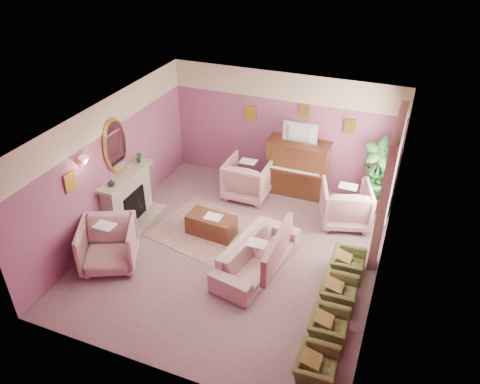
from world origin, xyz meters
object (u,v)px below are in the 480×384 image
at_px(olive_chair_b, 329,324).
at_px(coffee_table, 211,225).
at_px(sofa, 257,251).
at_px(olive_chair_a, 316,364).
at_px(floral_armchair_left, 248,177).
at_px(floral_armchair_front, 108,243).
at_px(piano, 297,168).
at_px(olive_chair_d, 348,261).
at_px(side_table, 371,194).
at_px(floral_armchair_right, 346,202).
at_px(television, 299,132).
at_px(olive_chair_c, 339,290).

bearing_deg(olive_chair_b, coffee_table, 147.68).
distance_m(sofa, olive_chair_a, 2.58).
xyz_separation_m(floral_armchair_left, olive_chair_a, (2.72, -4.36, -0.22)).
bearing_deg(floral_armchair_front, piano, 56.50).
bearing_deg(piano, floral_armchair_front, -123.50).
height_order(coffee_table, olive_chair_d, olive_chair_d).
bearing_deg(olive_chair_a, sofa, 129.69).
relative_size(olive_chair_a, olive_chair_b, 1.00).
relative_size(piano, coffee_table, 1.40).
distance_m(sofa, olive_chair_b, 2.02).
distance_m(floral_armchair_front, olive_chair_d, 4.53).
bearing_deg(side_table, floral_armchair_left, -168.61).
relative_size(floral_armchair_left, floral_armchair_right, 1.00).
xyz_separation_m(sofa, olive_chair_b, (1.64, -1.16, -0.13)).
height_order(television, coffee_table, television).
height_order(sofa, side_table, sofa).
bearing_deg(olive_chair_d, olive_chair_a, -90.00).
bearing_deg(olive_chair_d, olive_chair_b, -90.00).
xyz_separation_m(floral_armchair_right, olive_chair_a, (0.38, -4.10, -0.22)).
bearing_deg(olive_chair_d, side_table, 88.58).
distance_m(piano, floral_armchair_right, 1.59).
xyz_separation_m(coffee_table, olive_chair_d, (2.90, -0.19, 0.08)).
relative_size(television, olive_chair_a, 1.15).
height_order(floral_armchair_left, olive_chair_b, floral_armchair_left).
bearing_deg(sofa, side_table, 59.85).
height_order(floral_armchair_left, floral_armchair_right, same).
height_order(piano, coffee_table, piano).
xyz_separation_m(television, olive_chair_d, (1.71, -2.45, -1.30)).
height_order(coffee_table, olive_chair_b, olive_chair_b).
distance_m(television, floral_armchair_left, 1.58).
bearing_deg(coffee_table, side_table, 37.42).
bearing_deg(floral_armchair_left, olive_chair_a, -57.98).
bearing_deg(television, coffee_table, -117.80).
bearing_deg(coffee_table, olive_chair_b, -32.32).
xyz_separation_m(floral_armchair_right, olive_chair_b, (0.38, -3.28, -0.22)).
relative_size(sofa, olive_chair_b, 3.03).
bearing_deg(television, floral_armchair_right, -31.12).
relative_size(piano, olive_chair_d, 2.02).
bearing_deg(floral_armchair_front, olive_chair_c, 7.91).
height_order(floral_armchair_right, olive_chair_b, floral_armchair_right).
xyz_separation_m(olive_chair_a, olive_chair_d, (0.00, 2.46, 0.00)).
relative_size(floral_armchair_right, olive_chair_d, 1.50).
height_order(piano, television, television).
height_order(olive_chair_d, side_table, side_table).
bearing_deg(piano, olive_chair_a, -70.98).
xyz_separation_m(piano, sofa, (0.06, -2.98, -0.22)).
relative_size(olive_chair_b, olive_chair_c, 1.00).
relative_size(floral_armchair_front, olive_chair_a, 1.50).
xyz_separation_m(television, sofa, (0.06, -2.93, -1.17)).
bearing_deg(coffee_table, floral_armchair_left, 84.18).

